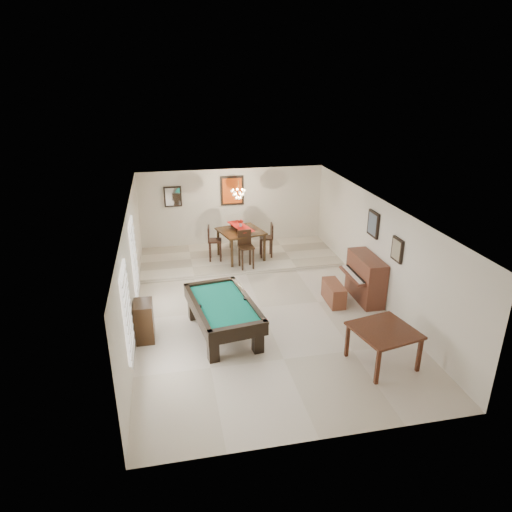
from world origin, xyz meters
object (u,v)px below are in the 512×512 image
object	(u,v)px
pool_table	(223,319)
square_table	(382,346)
dining_chair_east	(266,240)
chandelier	(238,191)
upright_piano	(361,278)
dining_chair_south	(246,250)
dining_chair_north	(235,235)
dining_chair_west	(215,243)
piano_bench	(334,293)
flower_vase	(241,223)
apothecary_chest	(144,321)
dining_table	(241,242)

from	to	relation	value
pool_table	square_table	world-z (taller)	square_table
dining_chair_east	chandelier	size ratio (longest dim) A/B	1.75
upright_piano	dining_chair_east	size ratio (longest dim) A/B	1.33
dining_chair_south	chandelier	bearing A→B (deg)	86.88
pool_table	dining_chair_north	bearing A→B (deg)	69.27
dining_chair_west	dining_chair_east	bearing A→B (deg)	-82.85
square_table	dining_chair_west	distance (m)	6.40
square_table	dining_chair_east	distance (m)	5.90
piano_bench	flower_vase	world-z (taller)	flower_vase
dining_chair_south	dining_chair_east	bearing A→B (deg)	38.63
pool_table	flower_vase	bearing A→B (deg)	66.45
square_table	dining_chair_east	world-z (taller)	dining_chair_east
pool_table	chandelier	world-z (taller)	chandelier
piano_bench	dining_chair_north	world-z (taller)	dining_chair_north
pool_table	square_table	distance (m)	3.43
apothecary_chest	chandelier	distance (m)	5.25
square_table	piano_bench	distance (m)	2.69
pool_table	dining_table	bearing A→B (deg)	66.45
upright_piano	dining_chair_east	distance (m)	3.56
dining_chair_north	dining_chair_west	xyz separation A→B (m)	(-0.75, -0.79, 0.05)
pool_table	dining_chair_south	size ratio (longest dim) A/B	2.08
apothecary_chest	dining_chair_west	size ratio (longest dim) A/B	0.82
dining_table	chandelier	world-z (taller)	chandelier
pool_table	piano_bench	xyz separation A→B (m)	(2.94, 0.95, -0.13)
upright_piano	dining_chair_south	size ratio (longest dim) A/B	1.27
upright_piano	dining_chair_north	bearing A→B (deg)	123.75
piano_bench	pool_table	bearing A→B (deg)	-162.15
dining_table	dining_chair_east	distance (m)	0.78
square_table	dining_table	world-z (taller)	dining_table
dining_table	dining_chair_north	distance (m)	0.79
square_table	dining_chair_south	xyz separation A→B (m)	(-1.83, 5.04, 0.28)
upright_piano	dining_chair_north	xyz separation A→B (m)	(-2.60, 3.89, 0.02)
square_table	dining_table	size ratio (longest dim) A/B	0.93
apothecary_chest	chandelier	bearing A→B (deg)	55.84
square_table	flower_vase	xyz separation A→B (m)	(-1.85, 5.82, 0.85)
apothecary_chest	dining_chair_east	size ratio (longest dim) A/B	0.84
square_table	dining_chair_north	xyz separation A→B (m)	(-1.89, 6.61, 0.21)
chandelier	pool_table	bearing A→B (deg)	-104.22
square_table	dining_chair_north	distance (m)	6.88
dining_chair_west	apothecary_chest	bearing A→B (deg)	160.92
flower_vase	dining_chair_east	world-z (taller)	flower_vase
pool_table	dining_chair_south	xyz separation A→B (m)	(1.12, 3.30, 0.29)
apothecary_chest	chandelier	xyz separation A→B (m)	(2.78, 4.10, 1.76)
dining_chair_north	apothecary_chest	bearing A→B (deg)	55.25
square_table	dining_table	distance (m)	6.11
piano_bench	flower_vase	distance (m)	3.77
square_table	apothecary_chest	size ratio (longest dim) A/B	1.28
pool_table	piano_bench	size ratio (longest dim) A/B	2.47
dining_chair_south	chandelier	world-z (taller)	chandelier
apothecary_chest	dining_table	size ratio (longest dim) A/B	0.72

